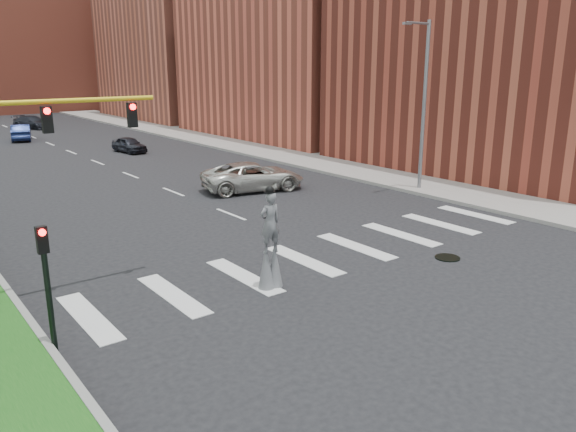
{
  "coord_description": "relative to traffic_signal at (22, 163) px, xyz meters",
  "views": [
    {
      "loc": [
        -13.29,
        -13.74,
        6.83
      ],
      "look_at": [
        -1.85,
        1.2,
        1.7
      ],
      "focal_mm": 35.0,
      "sensor_mm": 36.0,
      "label": 1
    }
  ],
  "objects": [
    {
      "name": "traffic_signal",
      "position": [
        0.0,
        0.0,
        0.0
      ],
      "size": [
        5.3,
        0.23,
        6.2
      ],
      "color": "black",
      "rests_on": "ground"
    },
    {
      "name": "stilt_performer",
      "position": [
        6.09,
        -3.3,
        -2.79
      ],
      "size": [
        0.84,
        0.53,
        3.27
      ],
      "rotation": [
        0.0,
        0.0,
        3.12
      ],
      "color": "#312113",
      "rests_on": "ground"
    },
    {
      "name": "building_backdrop",
      "position": [
        15.78,
        75.0,
        4.85
      ],
      "size": [
        26.0,
        14.0,
        18.0
      ],
      "primitive_type": "cube",
      "color": "#C3543D",
      "rests_on": "ground"
    },
    {
      "name": "building_far",
      "position": [
        31.78,
        51.0,
        5.85
      ],
      "size": [
        16.0,
        22.0,
        20.0
      ],
      "primitive_type": "cube",
      "color": "#B85943",
      "rests_on": "ground"
    },
    {
      "name": "secondary_signal",
      "position": [
        -0.52,
        -3.5,
        -2.2
      ],
      "size": [
        0.25,
        0.21,
        3.23
      ],
      "color": "black",
      "rests_on": "ground"
    },
    {
      "name": "suv_crossing",
      "position": [
        13.52,
        8.68,
        -3.36
      ],
      "size": [
        6.11,
        3.84,
        1.57
      ],
      "primitive_type": "imported",
      "rotation": [
        0.0,
        0.0,
        1.34
      ],
      "color": "beige",
      "rests_on": "ground"
    },
    {
      "name": "car_near",
      "position": [
        13.42,
        26.05,
        -3.54
      ],
      "size": [
        1.9,
        3.75,
        1.22
      ],
      "primitive_type": "imported",
      "rotation": [
        0.0,
        0.0,
        0.13
      ],
      "color": "black",
      "rests_on": "ground"
    },
    {
      "name": "car_mid",
      "position": [
        8.4,
        38.97,
        -3.41
      ],
      "size": [
        2.59,
        4.73,
        1.48
      ],
      "primitive_type": "imported",
      "rotation": [
        0.0,
        0.0,
        2.9
      ],
      "color": "navy",
      "rests_on": "ground"
    },
    {
      "name": "streetlight",
      "position": [
        20.68,
        3.0,
        0.75
      ],
      "size": [
        2.05,
        0.2,
        9.0
      ],
      "color": "slate",
      "rests_on": "ground"
    },
    {
      "name": "manhole",
      "position": [
        12.78,
        -5.0,
        -4.13
      ],
      "size": [
        0.9,
        0.9,
        0.04
      ],
      "primitive_type": "cylinder",
      "color": "black",
      "rests_on": "ground"
    },
    {
      "name": "sidewalk_right",
      "position": [
        22.28,
        22.0,
        -4.06
      ],
      "size": [
        5.0,
        90.0,
        0.18
      ],
      "primitive_type": "cube",
      "color": "gray",
      "rests_on": "ground"
    },
    {
      "name": "building_mid",
      "position": [
        31.78,
        27.0,
        7.85
      ],
      "size": [
        16.0,
        22.0,
        24.0
      ],
      "primitive_type": "cube",
      "color": "#C3543D",
      "rests_on": "ground"
    },
    {
      "name": "ground_plane",
      "position": [
        9.78,
        -3.0,
        -4.15
      ],
      "size": [
        160.0,
        160.0,
        0.0
      ],
      "primitive_type": "plane",
      "color": "black",
      "rests_on": "ground"
    },
    {
      "name": "car_far",
      "position": [
        11.69,
        48.45,
        -3.46
      ],
      "size": [
        3.74,
        5.1,
        1.37
      ],
      "primitive_type": "imported",
      "rotation": [
        0.0,
        0.0,
        0.44
      ],
      "color": "black",
      "rests_on": "ground"
    }
  ]
}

